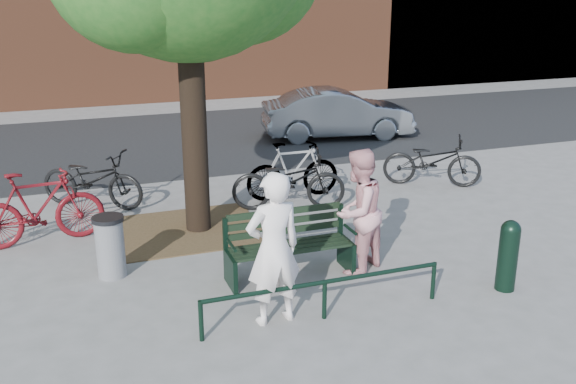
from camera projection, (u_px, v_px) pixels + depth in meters
name	position (u px, v px, depth m)	size (l,w,h in m)	color
ground	(290.00, 277.00, 8.81)	(90.00, 90.00, 0.00)	gray
dirt_pit	(187.00, 230.00, 10.45)	(2.40, 2.00, 0.02)	brown
road	(177.00, 140.00, 16.41)	(40.00, 7.00, 0.01)	black
park_bench	(288.00, 243.00, 8.73)	(1.74, 0.54, 0.97)	black
guard_railing	(325.00, 288.00, 7.61)	(3.06, 0.06, 0.51)	black
person_left	(274.00, 249.00, 7.39)	(0.68, 0.45, 1.86)	white
person_right	(358.00, 211.00, 8.76)	(0.85, 0.66, 1.75)	pink
bollard	(508.00, 253.00, 8.31)	(0.26, 0.26, 0.97)	black
litter_bin	(110.00, 246.00, 8.71)	(0.42, 0.42, 0.87)	gray
bicycle_a	(92.00, 179.00, 11.40)	(0.69, 1.97, 1.03)	black
bicycle_b	(38.00, 208.00, 9.76)	(0.55, 1.95, 1.17)	#570C11
bicycle_c	(289.00, 181.00, 11.28)	(0.70, 2.00, 1.05)	black
bicycle_d	(293.00, 170.00, 11.88)	(0.51, 1.80, 1.08)	gray
bicycle_e	(432.00, 161.00, 12.64)	(0.66, 1.90, 1.00)	black
parked_car	(337.00, 114.00, 16.51)	(1.33, 3.82, 1.26)	gray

